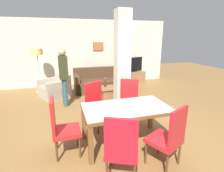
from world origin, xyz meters
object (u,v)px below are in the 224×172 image
object	(u,v)px
armchair	(56,89)
standing_person	(63,73)
dining_chair_far_left	(97,104)
dining_chair_far_right	(129,100)
dining_chair_head_left	(61,126)
tv_stand	(132,77)
tv_screen	(133,65)
dining_chair_near_right	(169,136)
dining_table	(126,115)
dining_chair_near_left	(122,147)
bottle	(105,83)
sofa	(101,83)
floor_lamp	(37,55)
coffee_table	(110,93)

from	to	relation	value
armchair	standing_person	world-z (taller)	standing_person
dining_chair_far_left	standing_person	distance (m)	1.73
dining_chair_far_right	dining_chair_far_left	xyz separation A→B (m)	(-0.80, -0.05, 0.00)
dining_chair_head_left	tv_stand	distance (m)	5.48
tv_screen	dining_chair_near_right	bearing A→B (deg)	55.90
dining_table	dining_chair_far_left	distance (m)	0.89
dining_chair_head_left	standing_person	world-z (taller)	standing_person
dining_chair_near_left	bottle	xyz separation A→B (m)	(0.64, 3.42, -0.02)
sofa	standing_person	xyz separation A→B (m)	(-1.38, -1.27, 0.71)
dining_chair_far_left	standing_person	size ratio (longest dim) A/B	0.61
tv_stand	dining_table	bearing A→B (deg)	-114.44
dining_chair_near_right	floor_lamp	world-z (taller)	floor_lamp
dining_chair_far_left	dining_chair_near_left	bearing A→B (deg)	63.45
coffee_table	standing_person	distance (m)	1.64
floor_lamp	dining_chair_far_left	bearing A→B (deg)	-65.37
dining_chair_far_right	dining_chair_near_right	bearing A→B (deg)	115.20
dining_chair_near_left	dining_chair_near_right	xyz separation A→B (m)	(0.80, 0.06, 0.00)
dining_chair_far_right	tv_stand	xyz separation A→B (m)	(1.62, 3.59, -0.31)
sofa	dining_chair_far_right	bearing A→B (deg)	91.29
dining_chair_far_left	bottle	size ratio (longest dim) A/B	3.53
dining_chair_head_left	tv_stand	xyz separation A→B (m)	(3.20, 4.44, -0.31)
floor_lamp	dining_chair_far_right	bearing A→B (deg)	-54.41
dining_chair_near_right	armchair	world-z (taller)	dining_chair_near_right
coffee_table	tv_screen	bearing A→B (deg)	50.63
dining_chair_far_right	dining_chair_near_left	xyz separation A→B (m)	(-0.79, -1.71, 0.00)
dining_table	dining_chair_near_right	size ratio (longest dim) A/B	1.54
dining_chair_head_left	tv_stand	bearing A→B (deg)	144.22
coffee_table	tv_stand	world-z (taller)	tv_stand
dining_chair_head_left	bottle	world-z (taller)	dining_chair_head_left
dining_chair_far_right	dining_chair_far_left	size ratio (longest dim) A/B	1.00
coffee_table	bottle	distance (m)	0.36
dining_chair_near_right	floor_lamp	bearing A→B (deg)	88.90
dining_table	dining_chair_far_right	bearing A→B (deg)	64.85
dining_table	floor_lamp	distance (m)	4.51
dining_table	bottle	size ratio (longest dim) A/B	5.42
dining_chair_near_left	floor_lamp	world-z (taller)	floor_lamp
dining_chair_far_left	armchair	distance (m)	2.66
sofa	standing_person	world-z (taller)	standing_person
dining_chair_near_right	sofa	world-z (taller)	dining_chair_near_right
dining_chair_far_right	sofa	xyz separation A→B (m)	(-0.06, 2.76, -0.26)
dining_chair_near_right	standing_person	bearing A→B (deg)	88.34
standing_person	tv_stand	bearing A→B (deg)	119.31
armchair	dining_chair_far_right	bearing A→B (deg)	-170.14
dining_table	coffee_table	size ratio (longest dim) A/B	2.38
coffee_table	dining_chair_far_left	bearing A→B (deg)	-115.53
sofa	coffee_table	bearing A→B (deg)	93.20
dining_chair_near_left	armchair	xyz separation A→B (m)	(-0.94, 4.13, -0.28)
dining_chair_head_left	dining_chair_near_left	xyz separation A→B (m)	(0.78, -0.86, 0.00)
dining_chair_far_left	bottle	distance (m)	1.88
floor_lamp	standing_person	xyz separation A→B (m)	(0.84, -1.70, -0.37)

